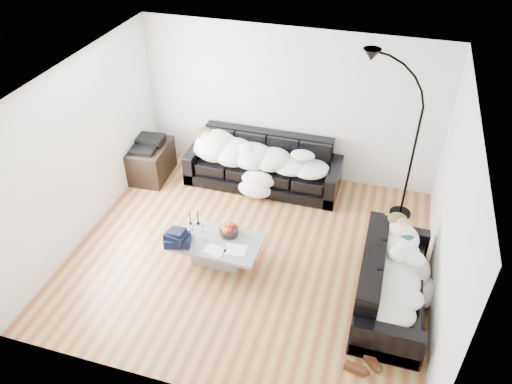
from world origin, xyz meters
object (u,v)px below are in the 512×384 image
(wine_glass_a, at_px, (202,227))
(wine_glass_b, at_px, (193,231))
(coffee_table, at_px, (218,250))
(shoes, at_px, (363,365))
(av_cabinet, at_px, (151,161))
(floor_lamp, at_px, (413,152))
(sofa_right, at_px, (394,280))
(fruit_bowl, at_px, (229,230))
(sleeper_back, at_px, (262,154))
(sleeper_right, at_px, (397,267))
(candle_right, at_px, (198,218))
(wine_glass_c, at_px, (206,236))
(candle_left, at_px, (190,218))
(stereo, at_px, (148,143))

(wine_glass_a, distance_m, wine_glass_b, 0.15)
(coffee_table, height_order, shoes, coffee_table)
(coffee_table, distance_m, av_cabinet, 2.50)
(shoes, bearing_deg, floor_lamp, 107.21)
(sofa_right, bearing_deg, wine_glass_b, 87.82)
(wine_glass_b, bearing_deg, fruit_bowl, 20.17)
(sleeper_back, height_order, shoes, sleeper_back)
(sleeper_right, distance_m, wine_glass_b, 2.77)
(sleeper_right, bearing_deg, floor_lamp, -0.87)
(sleeper_back, xyz_separation_m, candle_right, (-0.48, -1.68, -0.16))
(wine_glass_a, distance_m, wine_glass_c, 0.20)
(shoes, xyz_separation_m, floor_lamp, (0.24, 3.00, 1.11))
(sleeper_right, bearing_deg, shoes, 169.05)
(wine_glass_a, relative_size, candle_left, 0.75)
(wine_glass_c, bearing_deg, wine_glass_a, 123.98)
(sleeper_back, xyz_separation_m, sleeper_right, (2.30, -2.03, -0.01))
(wine_glass_c, bearing_deg, av_cabinet, 134.69)
(wine_glass_a, relative_size, wine_glass_b, 0.90)
(sleeper_back, distance_m, wine_glass_c, 2.00)
(fruit_bowl, bearing_deg, sleeper_right, -6.93)
(sofa_right, distance_m, stereo, 4.62)
(av_cabinet, bearing_deg, sleeper_right, -26.14)
(wine_glass_b, distance_m, av_cabinet, 2.25)
(stereo, bearing_deg, sleeper_right, -28.31)
(candle_left, bearing_deg, stereo, 133.14)
(coffee_table, xyz_separation_m, av_cabinet, (-1.85, 1.68, 0.12))
(wine_glass_b, relative_size, candle_left, 0.83)
(sleeper_right, distance_m, candle_right, 2.81)
(sofa_right, distance_m, candle_right, 2.81)
(wine_glass_a, height_order, stereo, stereo)
(sofa_right, xyz_separation_m, shoes, (-0.21, -1.09, -0.35))
(coffee_table, distance_m, wine_glass_c, 0.30)
(wine_glass_a, bearing_deg, floor_lamp, 31.95)
(wine_glass_c, relative_size, stereo, 0.35)
(wine_glass_b, xyz_separation_m, shoes, (2.55, -1.20, -0.40))
(sleeper_back, height_order, candle_right, sleeper_back)
(shoes, bearing_deg, stereo, 166.41)
(coffee_table, height_order, candle_left, candle_left)
(av_cabinet, bearing_deg, wine_glass_c, -48.77)
(candle_right, distance_m, stereo, 2.05)
(sofa_right, distance_m, shoes, 1.17)
(sofa_right, relative_size, coffee_table, 1.60)
(fruit_bowl, distance_m, candle_left, 0.61)
(sleeper_right, height_order, wine_glass_b, sleeper_right)
(sleeper_right, xyz_separation_m, floor_lamp, (0.03, 1.91, 0.53))
(wine_glass_b, distance_m, shoes, 2.84)
(fruit_bowl, relative_size, shoes, 0.65)
(candle_left, distance_m, floor_lamp, 3.39)
(wine_glass_b, relative_size, shoes, 0.43)
(wine_glass_a, xyz_separation_m, candle_left, (-0.23, 0.10, 0.03))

